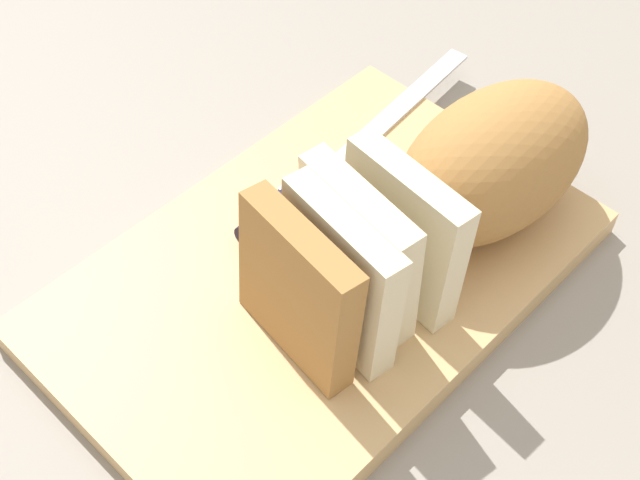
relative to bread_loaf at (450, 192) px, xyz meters
The scene contains 8 objects.
ground_plane 0.12m from the bread_loaf, 28.49° to the right, with size 3.00×3.00×0.00m, color gray.
cutting_board 0.11m from the bread_loaf, 28.49° to the right, with size 0.39×0.25×0.02m, color tan.
bread_loaf is the anchor object (origin of this frame).
bread_knife 0.12m from the bread_loaf, 68.92° to the right, with size 0.29×0.06×0.02m.
crumb_near_knife 0.08m from the bread_loaf, ahead, with size 0.01×0.01×0.01m, color #A8753D.
crumb_near_loaf 0.08m from the bread_loaf, 65.51° to the right, with size 0.00×0.00×0.00m, color #A8753D.
crumb_stray_left 0.08m from the bread_loaf, 12.44° to the left, with size 0.00×0.00×0.00m, color #A8753D.
crumb_stray_right 0.05m from the bread_loaf, 62.36° to the left, with size 0.00×0.00×0.00m, color #A8753D.
Camera 1 is at (0.27, 0.28, 0.51)m, focal length 49.10 mm.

